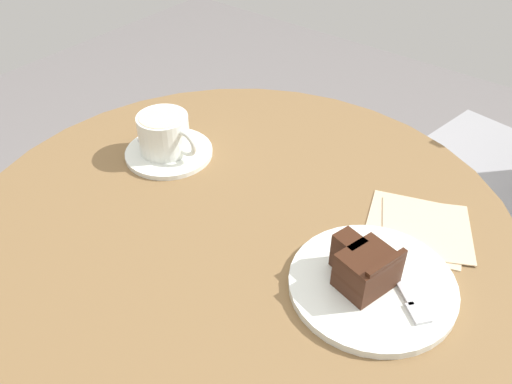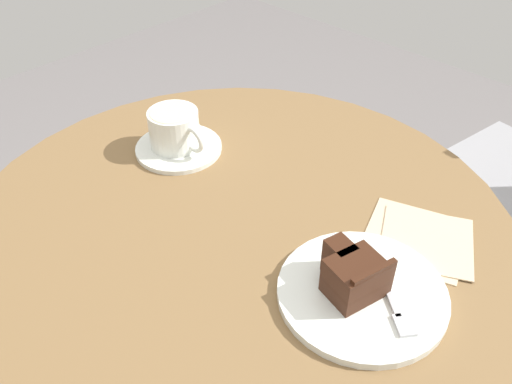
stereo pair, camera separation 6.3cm
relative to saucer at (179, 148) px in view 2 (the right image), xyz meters
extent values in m
cylinder|color=brown|center=(0.21, -0.06, -0.02)|extent=(0.87, 0.87, 0.03)
cylinder|color=silver|center=(0.21, -0.06, -0.37)|extent=(0.07, 0.07, 0.67)
cylinder|color=silver|center=(0.00, 0.00, 0.00)|extent=(0.16, 0.16, 0.01)
cylinder|color=silver|center=(-0.01, 0.00, 0.04)|extent=(0.09, 0.09, 0.07)
cylinder|color=beige|center=(-0.01, 0.00, 0.07)|extent=(0.08, 0.08, 0.00)
torus|color=silver|center=(0.05, 0.00, 0.04)|extent=(0.05, 0.01, 0.05)
cube|color=silver|center=(-0.05, 0.02, 0.01)|extent=(0.04, 0.08, 0.00)
ellipsoid|color=silver|center=(-0.03, 0.06, 0.01)|extent=(0.02, 0.02, 0.00)
cylinder|color=silver|center=(0.44, -0.05, 0.00)|extent=(0.23, 0.23, 0.01)
cube|color=#422619|center=(0.44, -0.06, 0.02)|extent=(0.07, 0.08, 0.02)
cube|color=#422619|center=(0.40, -0.05, 0.02)|extent=(0.04, 0.04, 0.02)
cube|color=#381C0F|center=(0.44, -0.06, 0.03)|extent=(0.07, 0.08, 0.01)
cube|color=#381C0F|center=(0.40, -0.05, 0.03)|extent=(0.04, 0.04, 0.01)
cube|color=#422619|center=(0.44, -0.06, 0.05)|extent=(0.07, 0.08, 0.02)
cube|color=#422619|center=(0.40, -0.05, 0.05)|extent=(0.04, 0.04, 0.02)
cube|color=#381C0F|center=(0.44, -0.06, 0.06)|extent=(0.07, 0.08, 0.01)
cube|color=#381C0F|center=(0.40, -0.05, 0.06)|extent=(0.04, 0.04, 0.01)
cube|color=#381C0F|center=(0.46, -0.07, 0.04)|extent=(0.02, 0.07, 0.06)
cube|color=silver|center=(0.46, -0.03, 0.01)|extent=(0.08, 0.07, 0.00)
cube|color=silver|center=(0.51, -0.07, 0.01)|extent=(0.04, 0.04, 0.00)
cube|color=beige|center=(0.44, 0.09, 0.00)|extent=(0.18, 0.18, 0.00)
cube|color=beige|center=(0.45, 0.10, 0.00)|extent=(0.18, 0.18, 0.00)
cylinder|color=#9E9EA3|center=(0.27, 0.92, -0.50)|extent=(0.02, 0.02, 0.45)
cylinder|color=#9E9EA3|center=(0.22, 0.60, -0.50)|extent=(0.02, 0.02, 0.45)
cylinder|color=#9E9EA3|center=(0.54, 0.54, -0.50)|extent=(0.02, 0.02, 0.45)
camera|label=1|loc=(0.62, -0.53, 0.56)|focal=38.00mm
camera|label=2|loc=(0.67, -0.49, 0.56)|focal=38.00mm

